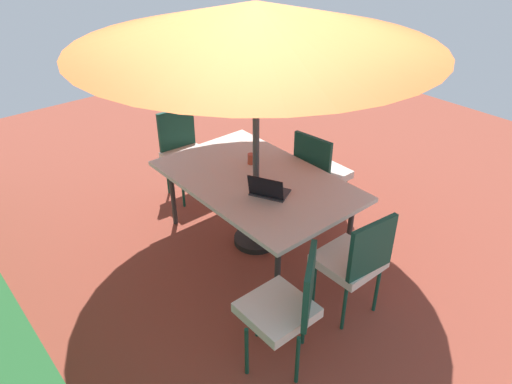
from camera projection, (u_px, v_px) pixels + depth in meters
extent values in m
cube|color=brown|center=(256.00, 242.00, 4.86)|extent=(10.00, 10.00, 0.02)
cube|color=silver|center=(256.00, 180.00, 4.49)|extent=(1.89, 1.19, 0.04)
cylinder|color=#333333|center=(349.00, 233.00, 4.41)|extent=(0.05, 0.05, 0.69)
cylinder|color=#333333|center=(241.00, 169.00, 5.44)|extent=(0.05, 0.05, 0.69)
cylinder|color=#333333|center=(278.00, 275.00, 3.92)|extent=(0.05, 0.05, 0.69)
cylinder|color=#333333|center=(173.00, 196.00, 4.95)|extent=(0.05, 0.05, 0.69)
cylinder|color=#4C4C4C|center=(256.00, 140.00, 4.27)|extent=(0.06, 0.06, 2.24)
cone|color=orange|center=(256.00, 23.00, 3.75)|extent=(2.99, 2.99, 0.34)
cylinder|color=black|center=(256.00, 239.00, 4.84)|extent=(0.44, 0.44, 0.06)
cube|color=silver|center=(187.00, 157.00, 5.37)|extent=(0.46, 0.46, 0.08)
cube|color=#144738|center=(176.00, 129.00, 5.38)|extent=(0.07, 0.44, 0.45)
cylinder|color=#144738|center=(183.00, 189.00, 5.29)|extent=(0.03, 0.03, 0.45)
cylinder|color=#144738|center=(211.00, 179.00, 5.48)|extent=(0.03, 0.03, 0.45)
cylinder|color=#144738|center=(168.00, 176.00, 5.54)|extent=(0.03, 0.03, 0.45)
cylinder|color=#144738|center=(195.00, 167.00, 5.72)|extent=(0.03, 0.03, 0.45)
cube|color=silver|center=(348.00, 261.00, 3.84)|extent=(0.46, 0.46, 0.08)
cube|color=#144738|center=(372.00, 248.00, 3.55)|extent=(0.09, 0.44, 0.45)
cylinder|color=#144738|center=(346.00, 266.00, 4.19)|extent=(0.03, 0.03, 0.45)
cylinder|color=#144738|center=(314.00, 282.00, 4.02)|extent=(0.03, 0.03, 0.45)
cylinder|color=#144738|center=(377.00, 290.00, 3.94)|extent=(0.03, 0.03, 0.45)
cylinder|color=#144738|center=(344.00, 308.00, 3.76)|extent=(0.03, 0.03, 0.45)
cube|color=silver|center=(323.00, 173.00, 5.05)|extent=(0.46, 0.46, 0.08)
cube|color=#144738|center=(312.00, 158.00, 4.78)|extent=(0.44, 0.10, 0.45)
cylinder|color=#144738|center=(344.00, 194.00, 5.20)|extent=(0.03, 0.03, 0.45)
cylinder|color=#144738|center=(317.00, 183.00, 5.41)|extent=(0.03, 0.03, 0.45)
cylinder|color=#144738|center=(325.00, 208.00, 4.97)|extent=(0.03, 0.03, 0.45)
cylinder|color=#144738|center=(297.00, 195.00, 5.18)|extent=(0.03, 0.03, 0.45)
cube|color=silver|center=(277.00, 310.00, 3.38)|extent=(0.46, 0.46, 0.08)
cube|color=#144738|center=(309.00, 286.00, 3.21)|extent=(0.30, 0.37, 0.45)
cylinder|color=#144738|center=(257.00, 315.00, 3.70)|extent=(0.03, 0.03, 0.45)
cylinder|color=#144738|center=(247.00, 352.00, 3.40)|extent=(0.03, 0.03, 0.45)
cylinder|color=#144738|center=(304.00, 322.00, 3.64)|extent=(0.03, 0.03, 0.45)
cylinder|color=#144738|center=(297.00, 360.00, 3.34)|extent=(0.03, 0.03, 0.45)
cube|color=#2D2D33|center=(270.00, 192.00, 4.26)|extent=(0.38, 0.34, 0.02)
cube|color=black|center=(266.00, 188.00, 4.11)|extent=(0.31, 0.19, 0.20)
cylinder|color=#CC4C33|center=(251.00, 159.00, 4.70)|extent=(0.07, 0.07, 0.10)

